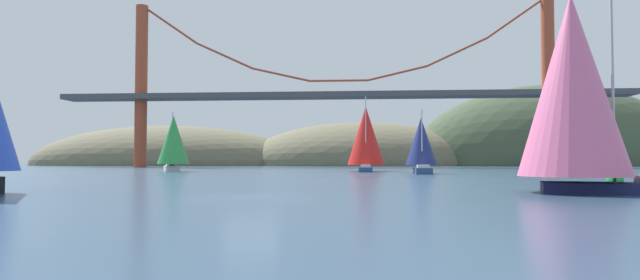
% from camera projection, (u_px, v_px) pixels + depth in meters
% --- Properties ---
extents(ground_plane, '(360.00, 360.00, 0.00)m').
position_uv_depth(ground_plane, '(251.00, 197.00, 23.70)').
color(ground_plane, '#2D4760').
extents(headland_right, '(81.79, 44.00, 47.33)m').
position_uv_depth(headland_right, '(549.00, 166.00, 153.54)').
color(headland_right, '#425138').
rests_on(headland_right, ground_plane).
extents(headland_center, '(72.32, 44.00, 25.92)m').
position_uv_depth(headland_center, '(361.00, 166.00, 157.81)').
color(headland_center, '#6B664C').
rests_on(headland_center, ground_plane).
extents(headland_left, '(85.98, 44.00, 24.54)m').
position_uv_depth(headland_left, '(167.00, 165.00, 162.45)').
color(headland_left, '#6B664C').
rests_on(headland_left, ground_plane).
extents(suspension_bridge, '(128.41, 6.00, 38.14)m').
position_uv_depth(suspension_bridge, '(339.00, 90.00, 119.01)').
color(suspension_bridge, '#A34228').
rests_on(suspension_bridge, ground_plane).
extents(sailboat_pink_spinnaker, '(10.25, 6.61, 12.07)m').
position_uv_depth(sailboat_pink_spinnaker, '(575.00, 89.00, 26.69)').
color(sailboat_pink_spinnaker, '#191E4C').
rests_on(sailboat_pink_spinnaker, ground_plane).
extents(sailboat_navy_sail, '(4.01, 6.98, 7.85)m').
position_uv_depth(sailboat_navy_sail, '(421.00, 144.00, 64.88)').
color(sailboat_navy_sail, navy).
rests_on(sailboat_navy_sail, ground_plane).
extents(sailboat_green_sail, '(6.11, 8.27, 8.64)m').
position_uv_depth(sailboat_green_sail, '(173.00, 142.00, 75.18)').
color(sailboat_green_sail, white).
rests_on(sailboat_green_sail, ground_plane).
extents(sailboat_red_spinnaker, '(5.54, 8.97, 10.96)m').
position_uv_depth(sailboat_red_spinnaker, '(366.00, 137.00, 77.32)').
color(sailboat_red_spinnaker, navy).
rests_on(sailboat_red_spinnaker, ground_plane).
extents(channel_buoy, '(1.10, 1.10, 2.64)m').
position_uv_depth(channel_buoy, '(615.00, 179.00, 35.94)').
color(channel_buoy, green).
rests_on(channel_buoy, ground_plane).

